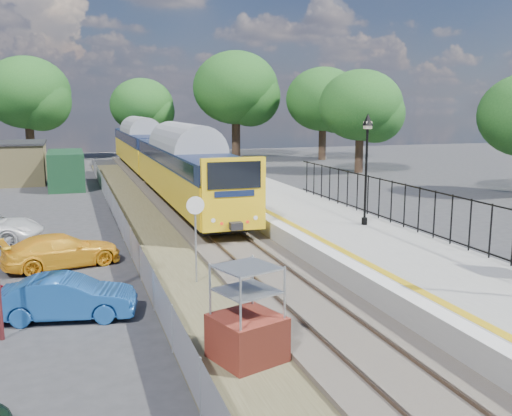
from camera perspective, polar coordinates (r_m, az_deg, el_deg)
name	(u,v)px	position (r m, az deg, el deg)	size (l,w,h in m)	color
ground	(303,306)	(17.03, 4.72, -9.73)	(120.00, 120.00, 0.00)	#2D2D30
track_bed	(209,234)	(25.72, -4.69, -2.65)	(5.90, 80.00, 0.29)	#473F38
platform	(320,227)	(25.60, 6.42, -1.93)	(5.00, 70.00, 0.90)	gray
platform_edge	(277,220)	(24.73, 2.09, -1.22)	(0.90, 70.00, 0.01)	silver
victorian_lamp_north	(367,143)	(23.80, 11.05, 6.40)	(0.44, 0.44, 4.60)	black
palisade_fence	(447,217)	(21.65, 18.58, -0.88)	(0.12, 26.00, 2.00)	black
wire_fence	(119,219)	(27.30, -13.49, -1.06)	(0.06, 52.00, 1.20)	#999EA3
outbuilding	(3,164)	(46.35, -23.94, 4.02)	(10.80, 10.10, 3.12)	tan
tree_line	(148,97)	(57.25, -10.72, 10.82)	(56.80, 43.80, 11.88)	#332319
train	(158,153)	(43.02, -9.82, 5.43)	(2.82, 40.83, 3.51)	gold
brick_plinth	(247,316)	(13.14, -0.91, -10.72)	(1.80, 1.80, 2.30)	maroon
speed_sign	(196,224)	(18.56, -6.06, -1.63)	(0.59, 0.10, 2.93)	#999EA3
car_blue	(67,297)	(16.65, -18.34, -8.49)	(1.28, 3.68, 1.21)	#17478C
car_yellow	(62,251)	(21.93, -18.86, -4.05)	(1.70, 4.18, 1.21)	#F0A51C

